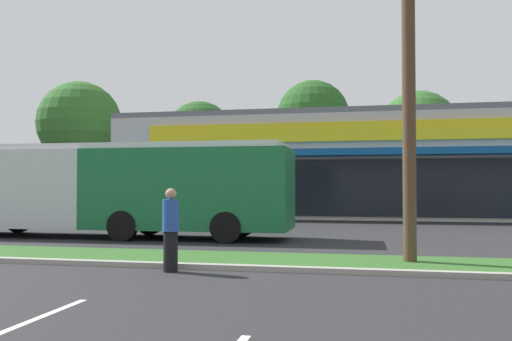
% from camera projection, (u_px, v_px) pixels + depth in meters
% --- Properties ---
extents(grass_median, '(56.00, 2.20, 0.12)m').
position_uv_depth(grass_median, '(165.00, 258.00, 13.36)').
color(grass_median, '#2D5B23').
rests_on(grass_median, ground_plane).
extents(curb_lip, '(56.00, 0.24, 0.12)m').
position_uv_depth(curb_lip, '(144.00, 265.00, 12.17)').
color(curb_lip, '#99968C').
rests_on(curb_lip, ground_plane).
extents(storefront_building, '(24.32, 13.92, 5.95)m').
position_uv_depth(storefront_building, '(333.00, 167.00, 34.71)').
color(storefront_building, '#BCB7AD').
rests_on(storefront_building, ground_plane).
extents(tree_far_left, '(6.98, 6.98, 10.54)m').
position_uv_depth(tree_far_left, '(80.00, 123.00, 45.86)').
color(tree_far_left, '#473323').
rests_on(tree_far_left, ground_plane).
extents(tree_left, '(5.90, 5.90, 9.05)m').
position_uv_depth(tree_left, '(200.00, 136.00, 47.00)').
color(tree_left, '#473323').
rests_on(tree_left, ground_plane).
extents(tree_mid_left, '(5.76, 5.76, 10.20)m').
position_uv_depth(tree_mid_left, '(313.00, 117.00, 43.55)').
color(tree_mid_left, '#473323').
rests_on(tree_mid_left, ground_plane).
extents(tree_mid, '(5.99, 5.99, 8.94)m').
position_uv_depth(tree_mid, '(419.00, 131.00, 41.13)').
color(tree_mid, '#473323').
rests_on(tree_mid, ground_plane).
extents(city_bus, '(12.76, 2.85, 3.25)m').
position_uv_depth(city_bus, '(112.00, 187.00, 19.23)').
color(city_bus, '#196638').
rests_on(city_bus, ground_plane).
extents(pedestrian_by_pole, '(0.36, 0.36, 1.76)m').
position_uv_depth(pedestrian_by_pole, '(171.00, 230.00, 11.56)').
color(pedestrian_by_pole, black).
rests_on(pedestrian_by_pole, ground_plane).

